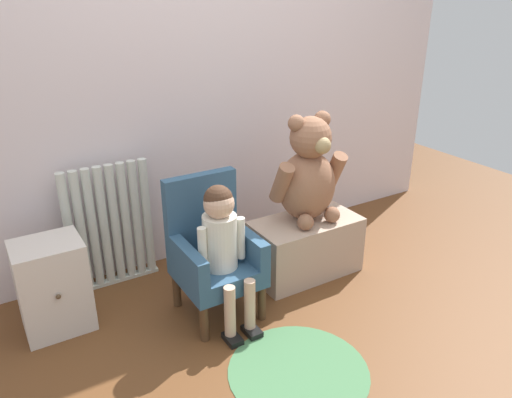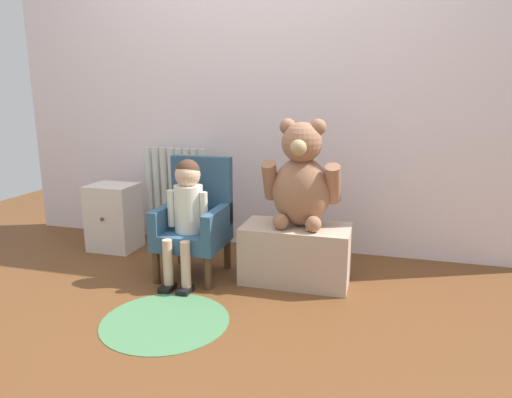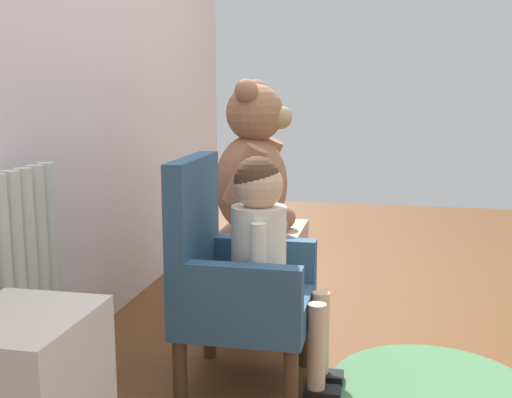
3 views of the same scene
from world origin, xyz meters
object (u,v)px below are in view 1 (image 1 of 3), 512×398
Objects in this scene: child_armchair at (212,251)px; low_bench at (305,247)px; radiator at (110,227)px; large_teddy_bear at (308,174)px; floor_rug at (298,371)px; child_figure at (222,236)px; small_dresser at (53,286)px.

low_bench is at bearing 3.49° from child_armchair.
large_teddy_bear reaches higher than radiator.
large_teddy_bear is at bearing 52.43° from low_bench.
large_teddy_bear reaches higher than floor_rug.
large_teddy_bear is (0.64, 0.18, 0.14)m from child_figure.
child_armchair is 1.14× the size of low_bench.
radiator is at bearing 125.59° from child_armchair.
large_teddy_bear is (1.39, -0.20, 0.38)m from small_dresser.
low_bench is at bearing -127.57° from large_teddy_bear.
radiator is at bearing 154.08° from low_bench.
large_teddy_bear reaches higher than small_dresser.
large_teddy_bear is at bearing 51.99° from floor_rug.
large_teddy_bear is at bearing -24.36° from radiator.
low_bench is 0.99× the size of floor_rug.
radiator is 1.12× the size of floor_rug.
large_teddy_bear reaches higher than child_armchair.
child_armchair is at bearing -54.41° from radiator.
child_figure is 0.68m from large_teddy_bear.
radiator is 0.47m from small_dresser.
radiator is 0.99× the size of child_armchair.
small_dresser is at bearing 133.28° from floor_rug.
large_teddy_bear is 1.08m from floor_rug.
radiator is 1.15× the size of large_teddy_bear.
child_figure is at bearing -90.00° from child_armchair.
low_bench is 0.87m from floor_rug.
child_figure is at bearing 100.77° from floor_rug.
child_figure is 0.71m from floor_rug.
radiator is 1.30m from floor_rug.
radiator is 0.98× the size of child_figure.
small_dresser is 0.75× the size of low_bench.
radiator is 0.64m from child_armchair.
child_figure is at bearing -59.56° from radiator.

